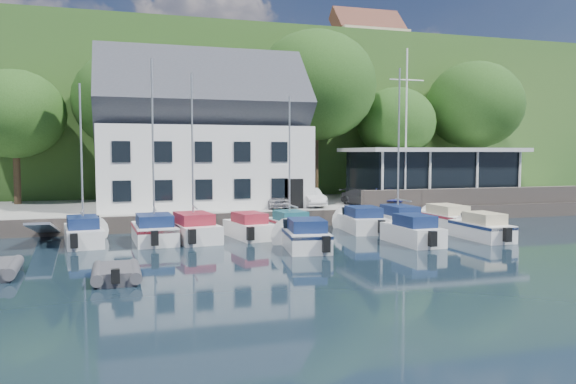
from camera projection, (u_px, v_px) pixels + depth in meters
name	position (u px, v px, depth m)	size (l,w,h in m)	color
ground	(405.00, 255.00, 26.05)	(180.00, 180.00, 0.00)	black
quay	(293.00, 208.00, 42.72)	(60.00, 13.00, 1.00)	#9D9C97
quay_face	(323.00, 218.00, 36.52)	(60.00, 0.30, 1.00)	#706259
hillside	(206.00, 131.00, 84.69)	(160.00, 75.00, 16.00)	#2A521F
field_patch	(246.00, 84.00, 94.06)	(50.00, 30.00, 0.30)	#556231
farmhouse	(368.00, 46.00, 80.63)	(10.40, 7.00, 8.20)	#C6B293
harbor_building	(202.00, 144.00, 39.41)	(14.40, 8.20, 8.70)	silver
club_pavilion	(431.00, 174.00, 44.28)	(13.20, 7.20, 4.10)	black
seawall	(477.00, 196.00, 40.28)	(18.00, 0.50, 1.20)	#706259
gangway	(45.00, 242.00, 29.89)	(1.20, 6.00, 1.40)	#B9B9BD
car_silver	(272.00, 199.00, 38.11)	(1.45, 3.60, 1.23)	#A8A8AD
car_white	(309.00, 197.00, 39.06)	(1.34, 3.84, 1.27)	silver
car_dgrey	(364.00, 197.00, 39.76)	(1.59, 3.92, 1.14)	#2D2E32
car_blue	(384.00, 196.00, 40.13)	(1.55, 3.94, 1.35)	navy
flagpole	(406.00, 127.00, 39.97)	(2.67, 0.20, 11.11)	silver
tree_0	(16.00, 137.00, 40.48)	(7.11, 7.11, 9.72)	#19350F
tree_1	(129.00, 126.00, 43.14)	(8.45, 8.45, 11.54)	#19350F
tree_2	(236.00, 127.00, 44.98)	(8.44, 8.44, 11.54)	#19350F
tree_3	(316.00, 114.00, 46.98)	(10.18, 10.18, 13.92)	#19350F
tree_4	(396.00, 141.00, 49.50)	(6.94, 6.94, 9.48)	#19350F
tree_5	(474.00, 128.00, 51.49)	(8.82, 8.82, 12.05)	#19350F
boat_r1_0	(81.00, 158.00, 28.79)	(1.91, 6.31, 8.97)	silver
boat_r1_1	(153.00, 155.00, 29.38)	(2.26, 6.10, 9.23)	silver
boat_r1_2	(192.00, 154.00, 30.03)	(2.19, 6.43, 9.31)	silver
boat_r1_3	(249.00, 225.00, 31.24)	(1.84, 5.47, 1.44)	silver
boat_r1_4	(289.00, 162.00, 32.32)	(1.96, 5.07, 8.46)	silver
boat_r1_5	(362.00, 219.00, 33.82)	(2.23, 5.89, 1.51)	silver
boat_r1_6	(399.00, 154.00, 34.11)	(1.89, 6.61, 9.38)	silver
boat_r1_7	(445.00, 216.00, 35.63)	(2.08, 6.67, 1.46)	silver
boat_r2_2	(305.00, 234.00, 27.50)	(2.11, 5.56, 1.52)	silver
boat_r2_3	(412.00, 229.00, 29.17)	(1.90, 5.55, 1.55)	silver
boat_r2_4	(481.00, 226.00, 30.63)	(1.81, 5.69, 1.50)	silver
dinghy_1	(116.00, 271.00, 20.88)	(1.82, 3.03, 0.71)	#3C3B40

